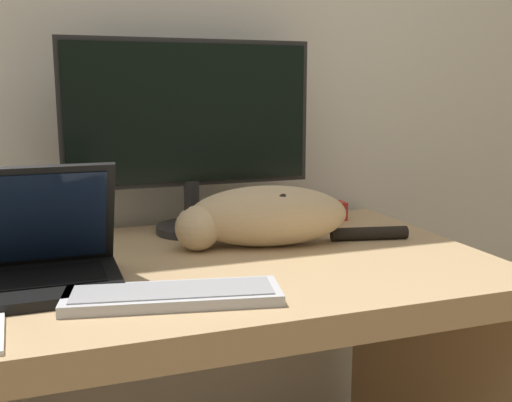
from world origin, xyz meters
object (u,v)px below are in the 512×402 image
at_px(monitor, 190,127).
at_px(external_keyboard, 173,295).
at_px(laptop, 32,264).
at_px(cat, 262,216).

height_order(monitor, external_keyboard, monitor).
bearing_deg(monitor, laptop, -139.40).
relative_size(monitor, external_keyboard, 1.61).
bearing_deg(cat, external_keyboard, -121.17).
height_order(monitor, cat, monitor).
relative_size(monitor, laptop, 1.98).
xyz_separation_m(laptop, external_keyboard, (0.23, -0.16, -0.04)).
bearing_deg(monitor, cat, -57.19).
xyz_separation_m(external_keyboard, cat, (0.28, 0.30, 0.06)).
bearing_deg(laptop, cat, 14.59).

